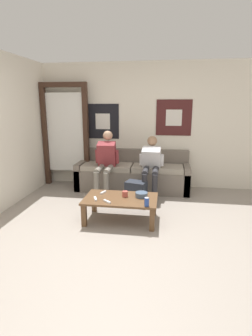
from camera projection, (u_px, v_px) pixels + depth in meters
The scene contains 14 objects.
ground_plane at pixel (122, 241), 3.40m from camera, with size 18.00×18.00×0.00m, color gray.
wall_back at pixel (141, 126), 5.47m from camera, with size 10.00×0.07×2.55m.
door_frame at pixel (65, 129), 5.50m from camera, with size 1.00×0.10×2.15m.
couch at pixel (133, 175), 5.38m from camera, with size 2.27×0.70×0.80m.
coffee_table at pixel (121, 201), 3.93m from camera, with size 1.09×0.66×0.36m.
person_seated_adult at pixel (106, 161), 5.01m from camera, with size 0.47×0.89×1.22m.
person_seated_teen at pixel (151, 164), 4.89m from camera, with size 0.47×0.90×1.13m.
backpack at pixel (136, 193), 4.63m from camera, with size 0.40×0.34×0.40m.
ceramic_bowl at pixel (141, 194), 3.94m from camera, with size 0.19×0.19×0.07m.
pillar_candle at pixel (125, 194), 3.96m from camera, with size 0.09×0.09×0.10m.
drink_can_blue at pixel (147, 202), 3.58m from camera, with size 0.07×0.07×0.12m.
game_controller_near_left at pixel (95, 199), 3.85m from camera, with size 0.08×0.15×0.03m.
game_controller_near_right at pixel (107, 201), 3.74m from camera, with size 0.13×0.12×0.03m.
game_controller_far_center at pixel (103, 192), 4.12m from camera, with size 0.08×0.15×0.03m.
Camera 1 is at (0.51, -3.03, 1.73)m, focal length 28.00 mm.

